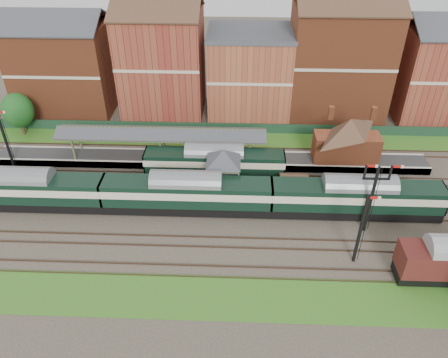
{
  "coord_description": "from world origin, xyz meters",
  "views": [
    {
      "loc": [
        -1.35,
        -37.47,
        30.78
      ],
      "look_at": [
        -2.89,
        2.0,
        3.0
      ],
      "focal_mm": 35.0,
      "sensor_mm": 36.0,
      "label": 1
    }
  ],
  "objects_px": {
    "signal_box": "(223,171)",
    "platform_railcar": "(214,162)",
    "semaphore_bracket": "(373,195)",
    "dmu_train": "(187,193)",
    "goods_van_a": "(436,261)"
  },
  "relations": [
    {
      "from": "signal_box",
      "to": "semaphore_bracket",
      "type": "height_order",
      "value": "semaphore_bracket"
    },
    {
      "from": "dmu_train",
      "to": "goods_van_a",
      "type": "height_order",
      "value": "dmu_train"
    },
    {
      "from": "dmu_train",
      "to": "semaphore_bracket",
      "type": "bearing_deg",
      "value": -7.55
    },
    {
      "from": "semaphore_bracket",
      "to": "goods_van_a",
      "type": "relative_size",
      "value": 1.26
    },
    {
      "from": "signal_box",
      "to": "platform_railcar",
      "type": "distance_m",
      "value": 3.59
    },
    {
      "from": "goods_van_a",
      "to": "platform_railcar",
      "type": "bearing_deg",
      "value": 143.27
    },
    {
      "from": "goods_van_a",
      "to": "semaphore_bracket",
      "type": "bearing_deg",
      "value": 124.81
    },
    {
      "from": "signal_box",
      "to": "semaphore_bracket",
      "type": "bearing_deg",
      "value": -20.92
    },
    {
      "from": "signal_box",
      "to": "platform_railcar",
      "type": "relative_size",
      "value": 0.36
    },
    {
      "from": "semaphore_bracket",
      "to": "goods_van_a",
      "type": "xyz_separation_m",
      "value": [
        4.52,
        -6.5,
        -2.4
      ]
    },
    {
      "from": "dmu_train",
      "to": "goods_van_a",
      "type": "bearing_deg",
      "value": -21.05
    },
    {
      "from": "signal_box",
      "to": "semaphore_bracket",
      "type": "relative_size",
      "value": 0.73
    },
    {
      "from": "signal_box",
      "to": "goods_van_a",
      "type": "xyz_separation_m",
      "value": [
        19.56,
        -12.25,
        -0.96
      ]
    },
    {
      "from": "dmu_train",
      "to": "platform_railcar",
      "type": "xyz_separation_m",
      "value": [
        2.62,
        6.5,
        -0.19
      ]
    },
    {
      "from": "dmu_train",
      "to": "signal_box",
      "type": "bearing_deg",
      "value": 40.32
    }
  ]
}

